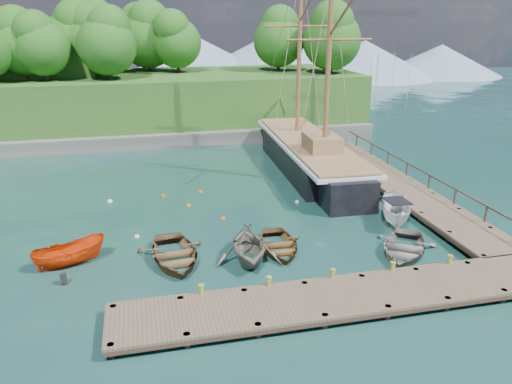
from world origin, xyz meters
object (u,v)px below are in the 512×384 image
cabin_boat_white (395,223)px  rowboat_2 (278,250)px  rowboat_0 (175,261)px  rowboat_1 (248,261)px  motorboat_orange (71,265)px  schooner (309,158)px  rowboat_3 (403,254)px

cabin_boat_white → rowboat_2: bearing=-142.6°
rowboat_0 → rowboat_1: rowboat_1 is taller
rowboat_2 → rowboat_1: bearing=-151.5°
motorboat_orange → schooner: size_ratio=0.14×
motorboat_orange → rowboat_0: bearing=-119.9°
schooner → rowboat_3: bearing=-87.9°
motorboat_orange → cabin_boat_white: cabin_boat_white is taller
rowboat_3 → cabin_boat_white: cabin_boat_white is taller
rowboat_2 → cabin_boat_white: (7.90, 1.99, 0.00)m
rowboat_0 → cabin_boat_white: 13.58m
rowboat_1 → rowboat_3: (8.16, -1.04, 0.00)m
rowboat_2 → rowboat_3: 6.59m
rowboat_0 → rowboat_2: 5.53m
rowboat_1 → motorboat_orange: 8.97m
rowboat_1 → rowboat_2: 2.02m
motorboat_orange → cabin_boat_white: size_ratio=0.84×
cabin_boat_white → schooner: 11.60m
rowboat_2 → schooner: bearing=68.9°
motorboat_orange → cabin_boat_white: 18.58m
rowboat_3 → rowboat_2: bearing=-161.3°
rowboat_0 → motorboat_orange: bearing=165.5°
rowboat_0 → cabin_boat_white: size_ratio=1.13×
rowboat_0 → motorboat_orange: motorboat_orange is taller
rowboat_0 → rowboat_2: size_ratio=1.18×
rowboat_0 → cabin_boat_white: cabin_boat_white is taller
rowboat_2 → cabin_boat_white: cabin_boat_white is taller
rowboat_3 → motorboat_orange: 17.19m
rowboat_1 → cabin_boat_white: rowboat_1 is taller
schooner → cabin_boat_white: bearing=-80.0°
rowboat_0 → rowboat_2: (5.53, -0.01, 0.00)m
cabin_boat_white → rowboat_0: bearing=-148.4°
rowboat_0 → schooner: bearing=43.6°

